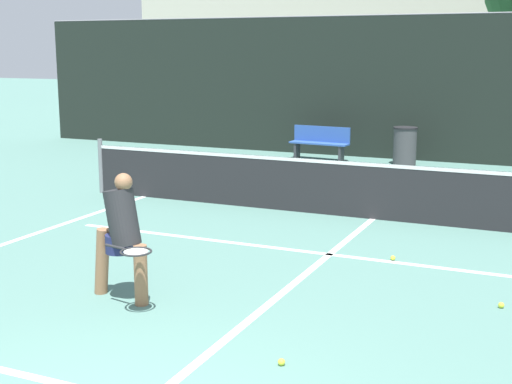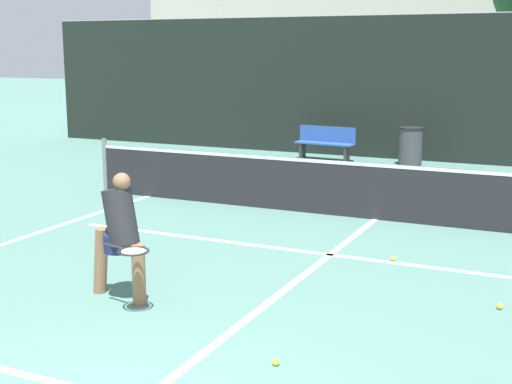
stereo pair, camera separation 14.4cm
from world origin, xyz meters
The scene contains 12 objects.
court_service_line centered at (0.00, 5.35, 0.00)m, with size 8.25×0.10×0.01m, color white.
court_center_mark centered at (0.00, 4.18, 0.00)m, with size 0.10×6.95×0.01m, color white.
court_sideline_left centered at (-4.51, 4.18, 0.00)m, with size 0.10×7.95×0.01m, color white.
net centered at (0.00, 7.65, 0.51)m, with size 11.09×0.09×1.07m.
fence_back centered at (0.00, 14.39, 1.82)m, with size 24.00×0.06×3.65m.
player_practicing centered at (-1.56, 2.67, 0.79)m, with size 1.08×0.71×1.47m.
tennis_ball_scattered_1 centered at (0.87, 5.45, 0.03)m, with size 0.07×0.07×0.07m, color #D1E033.
tennis_ball_scattered_4 centered at (0.72, 1.81, 0.03)m, with size 0.07×0.07×0.07m, color #D1E033.
tennis_ball_scattered_5 centered at (2.38, 4.15, 0.03)m, with size 0.07×0.07×0.07m, color #D1E033.
courtside_bench centered at (-2.93, 13.39, 0.47)m, with size 1.56×0.49×0.86m.
trash_bin centered at (-0.78, 13.53, 0.47)m, with size 0.59×0.59×0.93m.
building_far centered at (0.00, 29.75, 3.02)m, with size 36.00×2.40×6.03m, color beige.
Camera 1 is at (2.96, -3.75, 2.81)m, focal length 50.00 mm.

